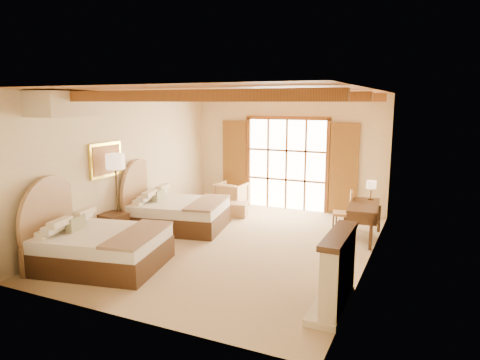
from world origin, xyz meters
The scene contains 19 objects.
floor centered at (0.00, 0.00, 0.00)m, with size 7.00×7.00×0.00m, color tan.
wall_back centered at (0.00, 3.50, 1.60)m, with size 5.50×5.50×0.00m, color beige.
wall_left centered at (-2.75, 0.00, 1.60)m, with size 7.00×7.00×0.00m, color beige.
wall_right centered at (2.75, 0.00, 1.60)m, with size 7.00×7.00×0.00m, color beige.
ceiling centered at (0.00, 0.00, 3.20)m, with size 7.00×7.00×0.00m, color #AB6738.
ceiling_beams centered at (0.00, 0.00, 3.08)m, with size 5.39×4.60×0.18m, color #945E27, non-canonical shape.
french_doors centered at (0.00, 3.44, 1.25)m, with size 3.95×0.08×2.60m.
fireplace centered at (2.60, -2.00, 0.51)m, with size 0.46×1.40×1.16m.
painting centered at (-2.70, -0.75, 1.75)m, with size 0.06×0.95×0.75m.
canopy_valance centered at (-2.40, -2.00, 2.95)m, with size 0.70×1.40×0.45m, color #F9E6C7.
bed_near centered at (-1.82, -2.14, 0.43)m, with size 2.49×2.05×1.44m.
bed_far centered at (-1.88, 0.53, 0.43)m, with size 2.46×2.02×1.43m.
nightstand centered at (-2.50, -0.86, 0.30)m, with size 0.50×0.50×0.60m, color #432615.
floor_lamp centered at (-2.50, -0.69, 1.61)m, with size 0.40×0.40×1.89m.
armchair centered at (-1.43, 2.85, 0.37)m, with size 0.78×0.80×0.73m, color tan.
ottoman centered at (-0.88, 2.09, 0.18)m, with size 0.49×0.49×0.35m, color #9D6E51.
desk centered at (2.44, 1.51, 0.42)m, with size 0.76×1.51×0.79m.
desk_chair centered at (1.93, 1.90, 0.30)m, with size 0.51×0.51×0.97m.
desk_lamp centered at (2.50, 2.02, 1.12)m, with size 0.22×0.22×0.44m.
Camera 1 is at (3.75, -7.88, 2.98)m, focal length 32.00 mm.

